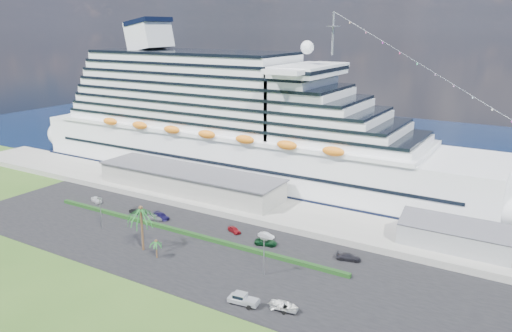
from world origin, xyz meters
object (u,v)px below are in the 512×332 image
Objects in this scene: cruise_ship at (241,130)px; parked_car_3 at (162,216)px; pickup_truck at (243,299)px; boat_trailer at (284,306)px.

parked_car_3 is at bearing -87.08° from cruise_ship.
pickup_truck is (44.00, -67.93, -15.42)m from cruise_ship.
boat_trailer is at bearing 13.81° from pickup_truck.
cruise_ship is at bearing 128.03° from boat_trailer.
cruise_ship is 30.88× the size of pickup_truck.
boat_trailer is (51.65, -66.05, -15.38)m from cruise_ship.
parked_car_3 is (2.20, -43.10, -15.80)m from cruise_ship.
boat_trailer reaches higher than parked_car_3.
pickup_truck reaches higher than boat_trailer.
parked_car_3 is 48.62m from pickup_truck.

